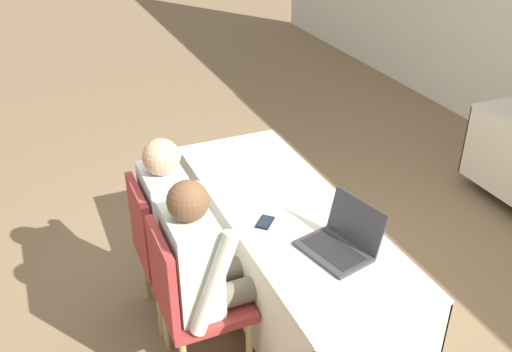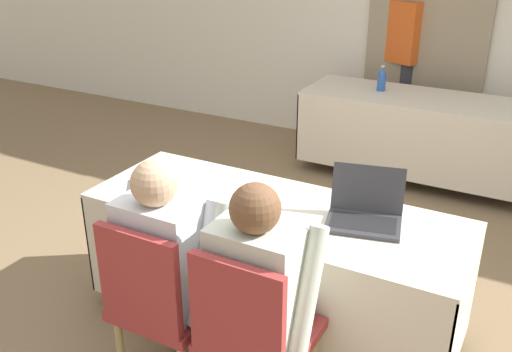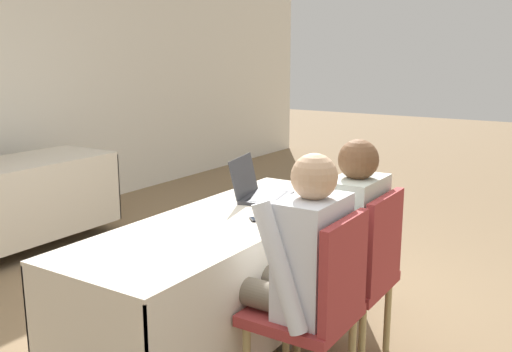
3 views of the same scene
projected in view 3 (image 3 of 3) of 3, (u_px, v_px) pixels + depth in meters
ground_plane at (227, 345)px, 3.13m from camera, size 24.00×24.00×0.00m
conference_table_near at (226, 251)px, 3.02m from camera, size 1.95×0.70×0.72m
laptop at (260, 191)px, 3.38m from camera, size 0.41×0.37×0.25m
cell_phone at (262, 219)px, 2.96m from camera, size 0.14×0.14×0.01m
paper_beside_laptop at (190, 225)px, 2.86m from camera, size 0.26×0.33×0.00m
chair_near_left at (317, 304)px, 2.49m from camera, size 0.44×0.44×0.90m
chair_near_right at (359, 270)px, 2.87m from camera, size 0.44×0.44×0.90m
person_checkered_shirt at (297, 264)px, 2.51m from camera, size 0.50×0.52×1.16m
person_white_shirt at (341, 236)px, 2.90m from camera, size 0.50×0.52×1.16m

